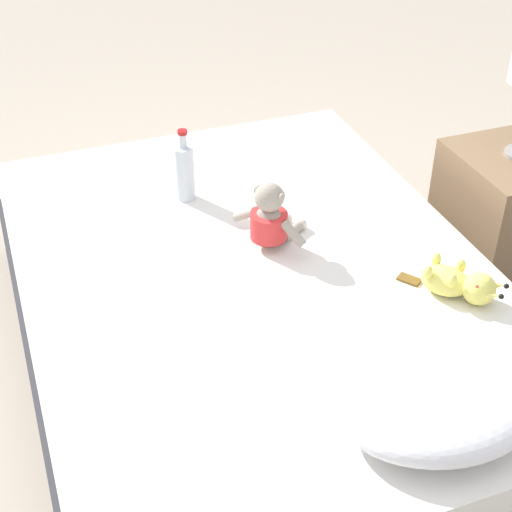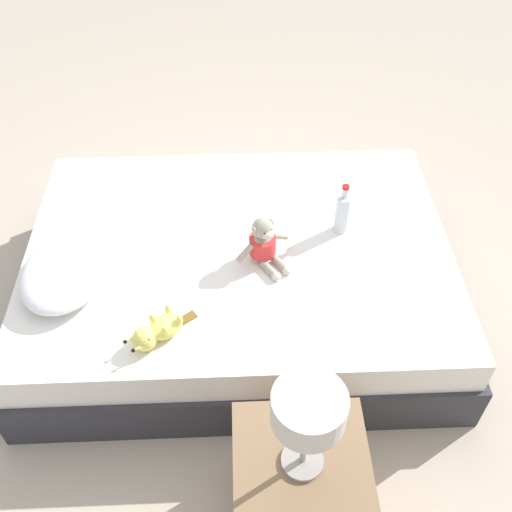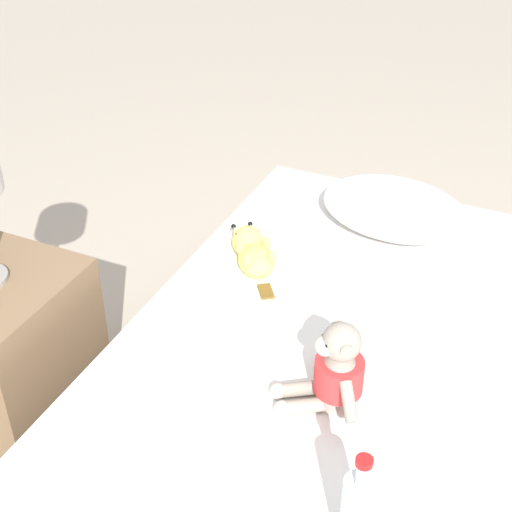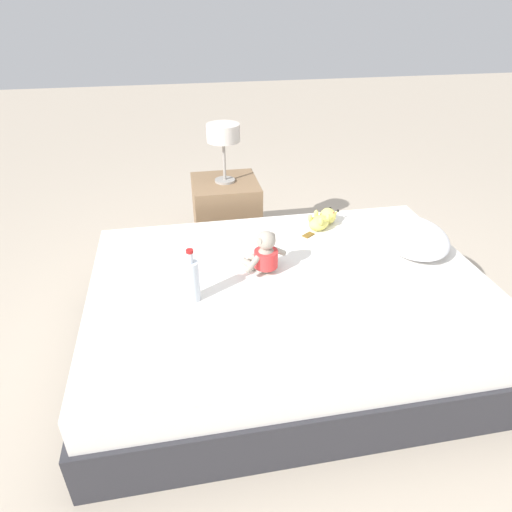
{
  "view_description": "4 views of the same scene",
  "coord_description": "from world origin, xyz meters",
  "views": [
    {
      "loc": [
        0.68,
        1.85,
        1.9
      ],
      "look_at": [
        0.0,
        0.0,
        0.49
      ],
      "focal_mm": 54.36,
      "sensor_mm": 36.0,
      "label": 1
    },
    {
      "loc": [
        -1.96,
        -0.0,
        2.39
      ],
      "look_at": [
        -0.14,
        -0.08,
        0.51
      ],
      "focal_mm": 41.19,
      "sensor_mm": 36.0,
      "label": 2
    },
    {
      "loc": [
        0.28,
        -1.39,
        1.76
      ],
      "look_at": [
        -0.5,
        0.31,
        0.5
      ],
      "focal_mm": 51.76,
      "sensor_mm": 36.0,
      "label": 3
    },
    {
      "loc": [
        1.85,
        -0.52,
        1.71
      ],
      "look_at": [
        -0.16,
        -0.15,
        0.49
      ],
      "focal_mm": 31.76,
      "sensor_mm": 36.0,
      "label": 4
    }
  ],
  "objects": [
    {
      "name": "nightstand",
      "position": [
        -1.12,
        -0.19,
        0.27
      ],
      "size": [
        0.45,
        0.45,
        0.54
      ],
      "color": "#846647",
      "rests_on": "ground_plane"
    },
    {
      "name": "ground_plane",
      "position": [
        0.0,
        0.0,
        0.0
      ],
      "size": [
        16.0,
        16.0,
        0.0
      ],
      "primitive_type": "plane",
      "color": "#B7A893"
    },
    {
      "name": "bed",
      "position": [
        0.0,
        0.0,
        0.22
      ],
      "size": [
        1.48,
        2.05,
        0.44
      ],
      "color": "#2D2D33",
      "rests_on": "ground_plane"
    },
    {
      "name": "plush_yellow_creature",
      "position": [
        -0.52,
        0.34,
        0.49
      ],
      "size": [
        0.25,
        0.29,
        0.1
      ],
      "color": "#EAE066",
      "rests_on": "bed"
    },
    {
      "name": "plush_monkey",
      "position": [
        -0.09,
        -0.11,
        0.53
      ],
      "size": [
        0.25,
        0.26,
        0.24
      ],
      "color": "#9E9384",
      "rests_on": "bed"
    },
    {
      "name": "pillow",
      "position": [
        -0.19,
        0.76,
        0.5
      ],
      "size": [
        0.56,
        0.45,
        0.13
      ],
      "color": "white",
      "rests_on": "bed"
    }
  ]
}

